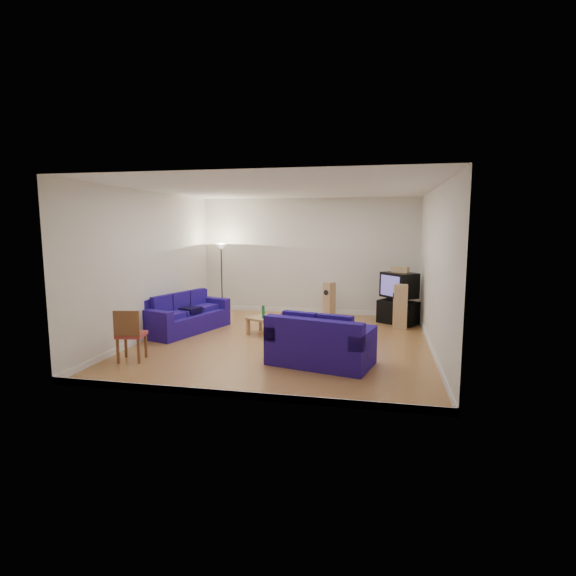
% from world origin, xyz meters
% --- Properties ---
extents(room, '(6.01, 6.51, 3.21)m').
position_xyz_m(room, '(0.00, 0.00, 1.54)').
color(room, '#955C2E').
rests_on(room, ground).
extents(sofa_three_seat, '(1.57, 2.37, 0.84)m').
position_xyz_m(sofa_three_seat, '(-2.51, 0.50, 0.31)').
color(sofa_three_seat, '#170665').
rests_on(sofa_three_seat, ground).
extents(sofa_loveseat, '(1.96, 1.39, 0.89)m').
position_xyz_m(sofa_loveseat, '(0.95, -1.43, 0.34)').
color(sofa_loveseat, '#170665').
rests_on(sofa_loveseat, ground).
extents(coffee_table, '(1.22, 0.94, 0.40)m').
position_xyz_m(coffee_table, '(-0.38, 0.44, 0.34)').
color(coffee_table, tan).
rests_on(coffee_table, ground).
extents(bottle, '(0.08, 0.08, 0.29)m').
position_xyz_m(bottle, '(-0.57, 0.43, 0.54)').
color(bottle, '#197233').
rests_on(bottle, coffee_table).
extents(tissue_box, '(0.24, 0.22, 0.09)m').
position_xyz_m(tissue_box, '(-0.37, 0.44, 0.44)').
color(tissue_box, green).
rests_on(tissue_box, coffee_table).
extents(red_canister, '(0.13, 0.13, 0.13)m').
position_xyz_m(red_canister, '(-0.14, 0.48, 0.46)').
color(red_canister, red).
rests_on(red_canister, coffee_table).
extents(remote, '(0.15, 0.05, 0.02)m').
position_xyz_m(remote, '(-0.04, 0.35, 0.41)').
color(remote, black).
rests_on(remote, coffee_table).
extents(tv_stand, '(1.08, 0.94, 0.58)m').
position_xyz_m(tv_stand, '(2.43, 2.32, 0.29)').
color(tv_stand, black).
rests_on(tv_stand, ground).
extents(av_receiver, '(0.49, 0.49, 0.09)m').
position_xyz_m(av_receiver, '(2.41, 2.28, 0.62)').
color(av_receiver, black).
rests_on(av_receiver, tv_stand).
extents(television, '(0.98, 1.00, 0.63)m').
position_xyz_m(television, '(2.44, 2.33, 0.98)').
color(television, black).
rests_on(television, av_receiver).
extents(centre_speaker, '(0.45, 0.34, 0.15)m').
position_xyz_m(centre_speaker, '(2.45, 2.34, 1.36)').
color(centre_speaker, tan).
rests_on(centre_speaker, television).
extents(speaker_left, '(0.33, 0.35, 0.96)m').
position_xyz_m(speaker_left, '(0.66, 2.63, 0.48)').
color(speaker_left, tan).
rests_on(speaker_left, ground).
extents(speaker_right, '(0.34, 0.26, 1.07)m').
position_xyz_m(speaker_right, '(2.45, 1.72, 0.54)').
color(speaker_right, tan).
rests_on(speaker_right, ground).
extents(floor_lamp, '(0.33, 0.33, 1.95)m').
position_xyz_m(floor_lamp, '(-2.34, 2.64, 1.61)').
color(floor_lamp, black).
rests_on(floor_lamp, ground).
extents(dining_chair, '(0.53, 0.53, 0.96)m').
position_xyz_m(dining_chair, '(-2.44, -1.93, 0.54)').
color(dining_chair, brown).
rests_on(dining_chair, ground).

